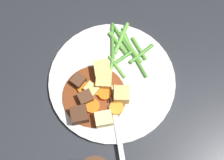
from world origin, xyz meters
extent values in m
plane|color=#26282D|center=(0.00, 0.00, 0.00)|extent=(3.00, 3.00, 0.00)
cylinder|color=white|center=(0.00, 0.00, 0.01)|extent=(0.26, 0.26, 0.01)
cylinder|color=brown|center=(0.05, -0.01, 0.01)|extent=(0.13, 0.13, 0.00)
cylinder|color=orange|center=(0.04, 0.05, 0.02)|extent=(0.04, 0.04, 0.01)
cylinder|color=orange|center=(0.07, 0.01, 0.02)|extent=(0.03, 0.03, 0.01)
cylinder|color=orange|center=(0.03, -0.01, 0.02)|extent=(0.04, 0.04, 0.01)
cylinder|color=orange|center=(0.05, -0.03, 0.02)|extent=(0.03, 0.03, 0.01)
cylinder|color=orange|center=(0.03, 0.01, 0.02)|extent=(0.04, 0.04, 0.01)
cube|color=#DBBC6B|center=(0.01, -0.01, 0.03)|extent=(0.05, 0.05, 0.03)
cube|color=#DBBC6B|center=(0.02, 0.04, 0.03)|extent=(0.04, 0.04, 0.03)
cube|color=#EAD68C|center=(0.08, 0.04, 0.03)|extent=(0.04, 0.04, 0.03)
cube|color=#DBBC6B|center=(0.00, -0.03, 0.03)|extent=(0.05, 0.05, 0.03)
cube|color=#DBBC6B|center=(0.04, -0.02, 0.02)|extent=(0.02, 0.03, 0.02)
cube|color=#56331E|center=(0.07, -0.01, 0.02)|extent=(0.03, 0.03, 0.02)
cube|color=#4C2B19|center=(0.10, 0.00, 0.03)|extent=(0.04, 0.04, 0.03)
cube|color=#56331E|center=(0.05, -0.05, 0.02)|extent=(0.03, 0.02, 0.02)
cylinder|color=#66AD42|center=(-0.07, -0.04, 0.02)|extent=(0.02, 0.06, 0.01)
cylinder|color=#66AD42|center=(-0.03, -0.01, 0.02)|extent=(0.02, 0.06, 0.01)
cylinder|color=#66AD42|center=(-0.02, -0.02, 0.02)|extent=(0.08, 0.04, 0.01)
cylinder|color=#4C8E33|center=(-0.05, -0.01, 0.02)|extent=(0.05, 0.02, 0.01)
cylinder|color=#66AD42|center=(-0.08, -0.02, 0.02)|extent=(0.04, 0.08, 0.01)
cylinder|color=#4C8E33|center=(-0.06, 0.03, 0.02)|extent=(0.03, 0.06, 0.01)
cylinder|color=#4C8E33|center=(-0.07, -0.05, 0.02)|extent=(0.06, 0.06, 0.01)
cylinder|color=#66AD42|center=(-0.09, -0.04, 0.02)|extent=(0.08, 0.03, 0.01)
cylinder|color=#4C8E33|center=(-0.09, -0.04, 0.02)|extent=(0.04, 0.08, 0.01)
cylinder|color=#4C8E33|center=(-0.08, 0.01, 0.02)|extent=(0.06, 0.02, 0.01)
cylinder|color=#599E38|center=(-0.09, -0.03, 0.02)|extent=(0.04, 0.06, 0.01)
cylinder|color=#66AD42|center=(-0.09, 0.00, 0.02)|extent=(0.03, 0.06, 0.01)
cube|color=silver|center=(0.09, 0.09, 0.01)|extent=(0.08, 0.09, 0.00)
cube|color=silver|center=(0.05, 0.04, 0.01)|extent=(0.03, 0.03, 0.00)
cylinder|color=silver|center=(0.02, 0.03, 0.01)|extent=(0.03, 0.03, 0.00)
cylinder|color=silver|center=(0.02, 0.02, 0.01)|extent=(0.03, 0.03, 0.00)
cylinder|color=silver|center=(0.03, 0.02, 0.01)|extent=(0.03, 0.03, 0.00)
cylinder|color=silver|center=(0.03, 0.01, 0.01)|extent=(0.03, 0.03, 0.00)
camera|label=1|loc=(0.17, 0.14, 0.62)|focal=50.19mm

